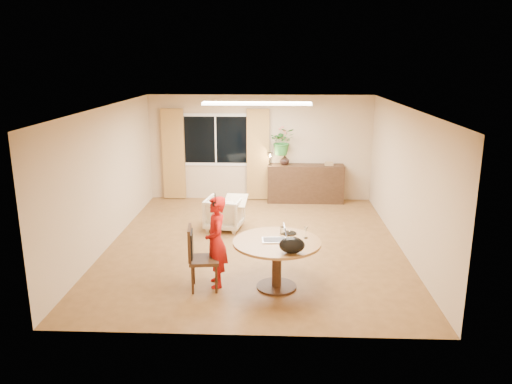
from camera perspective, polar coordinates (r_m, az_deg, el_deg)
floor at (r=9.59m, az=-0.19°, el=-6.00°), size 6.50×6.50×0.00m
ceiling at (r=9.00m, az=-0.20°, el=9.66°), size 6.50×6.50×0.00m
wall_back at (r=12.39m, az=0.48°, el=5.05°), size 5.50×0.00×5.50m
wall_left at (r=9.72m, az=-16.62°, el=1.67°), size 0.00×6.50×6.50m
wall_right at (r=9.49m, az=16.63°, el=1.36°), size 0.00×6.50×6.50m
window at (r=12.42m, az=-4.63°, el=5.96°), size 1.70×0.03×1.30m
curtain_left at (r=12.58m, az=-9.40°, el=4.28°), size 0.55×0.08×2.25m
curtain_right at (r=12.32m, az=0.23°, el=4.26°), size 0.55×0.08×2.25m
ceiling_panel at (r=10.19m, az=0.10°, el=10.09°), size 2.20×0.35×0.05m
dining_table at (r=7.64m, az=2.40°, el=-6.76°), size 1.34×1.34×0.76m
dining_chair at (r=7.69m, az=-5.94°, el=-7.51°), size 0.53×0.49×1.00m
child at (r=7.71m, az=-4.57°, el=-5.69°), size 0.59×0.45×1.43m
laptop at (r=7.55m, az=2.11°, el=-4.65°), size 0.41×0.29×0.26m
tumbler at (r=7.87m, az=3.07°, el=-4.41°), size 0.10×0.10×0.11m
wine_glass at (r=7.71m, az=5.73°, el=-4.62°), size 0.08×0.08×0.18m
pot_lid at (r=7.89m, az=3.85°, el=-4.67°), size 0.23×0.23×0.04m
handbag at (r=7.09m, az=4.13°, el=-6.09°), size 0.40×0.27×0.25m
armchair at (r=10.38m, az=-3.64°, el=-2.41°), size 0.84×0.85×0.68m
throw at (r=10.24m, az=-2.34°, el=-0.58°), size 0.49×0.59×0.03m
sideboard at (r=12.34m, az=5.67°, el=0.97°), size 1.86×0.45×0.93m
vase at (r=12.19m, az=3.28°, el=3.69°), size 0.30×0.30×0.25m
bouquet at (r=12.11m, az=3.03°, el=5.80°), size 0.65×0.58×0.66m
book_stack at (r=12.27m, az=8.34°, el=3.24°), size 0.22×0.18×0.09m
desk_lamp at (r=12.14m, az=1.62°, el=3.84°), size 0.14×0.14×0.33m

